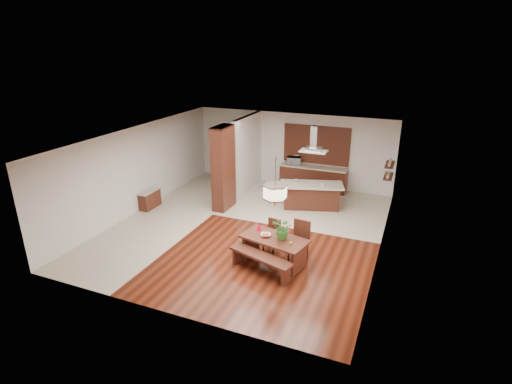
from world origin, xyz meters
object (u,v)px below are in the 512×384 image
at_px(dining_chair_right, 299,241).
at_px(kitchen_island, 311,195).
at_px(dining_table, 274,244).
at_px(dining_bench, 261,264).
at_px(foliage_plant, 283,229).
at_px(microwave, 294,161).
at_px(fruit_bowl, 266,235).
at_px(range_hood, 314,139).
at_px(island_cup, 323,185).
at_px(dining_chair_left, 271,235).
at_px(hallway_console, 150,199).
at_px(pendant_lantern, 275,182).

relative_size(dining_chair_right, kitchen_island, 0.45).
relative_size(dining_table, dining_chair_right, 1.77).
xyz_separation_m(dining_bench, foliage_plant, (0.36, 0.64, 0.76)).
relative_size(kitchen_island, microwave, 4.33).
height_order(dining_table, microwave, microwave).
bearing_deg(fruit_bowl, dining_bench, -80.38).
height_order(kitchen_island, range_hood, range_hood).
bearing_deg(range_hood, island_cup, -12.68).
height_order(dining_table, fruit_bowl, fruit_bowl).
xyz_separation_m(dining_table, foliage_plant, (0.23, 0.03, 0.49)).
bearing_deg(dining_chair_right, dining_chair_left, 172.71).
relative_size(kitchen_island, range_hood, 2.60).
bearing_deg(fruit_bowl, dining_table, -2.51).
height_order(dining_bench, dining_chair_right, dining_chair_right).
xyz_separation_m(island_cup, microwave, (-1.62, 1.89, 0.16)).
xyz_separation_m(dining_chair_right, fruit_bowl, (-0.78, -0.41, 0.22)).
bearing_deg(dining_chair_left, hallway_console, 175.04).
xyz_separation_m(fruit_bowl, island_cup, (0.57, 3.91, 0.18)).
height_order(dining_bench, microwave, microwave).
height_order(dining_chair_left, island_cup, island_cup).
height_order(foliage_plant, microwave, foliage_plant).
relative_size(dining_chair_right, foliage_plant, 1.80).
bearing_deg(range_hood, foliage_plant, -85.67).
xyz_separation_m(fruit_bowl, microwave, (-1.05, 5.79, 0.35)).
distance_m(hallway_console, foliage_plant, 5.85).
bearing_deg(dining_table, island_cup, 85.31).
height_order(dining_chair_right, range_hood, range_hood).
xyz_separation_m(pendant_lantern, kitchen_island, (-0.08, 4.00, -1.79)).
distance_m(pendant_lantern, range_hood, 4.01).
height_order(hallway_console, pendant_lantern, pendant_lantern).
xyz_separation_m(hallway_console, island_cup, (5.62, 2.08, 0.62)).
relative_size(hallway_console, pendant_lantern, 0.67).
bearing_deg(kitchen_island, pendant_lantern, -106.18).
relative_size(dining_bench, dining_chair_left, 2.01).
relative_size(dining_bench, pendant_lantern, 1.36).
bearing_deg(range_hood, hallway_console, -157.48).
height_order(dining_chair_left, foliage_plant, foliage_plant).
height_order(dining_table, pendant_lantern, pendant_lantern).
height_order(hallway_console, range_hood, range_hood).
xyz_separation_m(kitchen_island, island_cup, (0.40, -0.09, 0.48)).
height_order(dining_table, kitchen_island, kitchen_island).
distance_m(hallway_console, dining_bench, 5.71).
bearing_deg(fruit_bowl, microwave, 100.28).
relative_size(dining_bench, kitchen_island, 0.76).
bearing_deg(dining_bench, range_hood, 89.21).
bearing_deg(pendant_lantern, kitchen_island, 91.09).
bearing_deg(fruit_bowl, foliage_plant, 2.55).
bearing_deg(island_cup, kitchen_island, 167.82).
xyz_separation_m(dining_table, dining_chair_right, (0.54, 0.42, 0.00)).
bearing_deg(dining_bench, fruit_bowl, 99.62).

